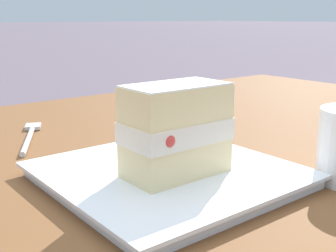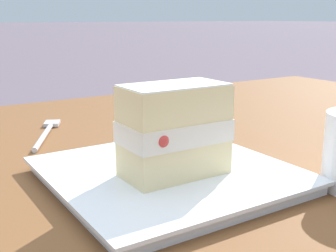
% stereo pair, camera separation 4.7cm
% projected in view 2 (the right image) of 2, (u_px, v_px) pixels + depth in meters
% --- Properties ---
extents(patio_table, '(1.57, 1.03, 0.73)m').
position_uv_depth(patio_table, '(178.00, 230.00, 0.55)').
color(patio_table, brown).
rests_on(patio_table, ground).
extents(dessert_plate, '(0.25, 0.25, 0.02)m').
position_uv_depth(dessert_plate, '(168.00, 175.00, 0.48)').
color(dessert_plate, white).
rests_on(dessert_plate, patio_table).
extents(cake_slice, '(0.11, 0.07, 0.10)m').
position_uv_depth(cake_slice, '(174.00, 130.00, 0.45)').
color(cake_slice, beige).
rests_on(cake_slice, dessert_plate).
extents(dessert_fork, '(0.09, 0.16, 0.01)m').
position_uv_depth(dessert_fork, '(46.00, 132.00, 0.68)').
color(dessert_fork, silver).
rests_on(dessert_fork, patio_table).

